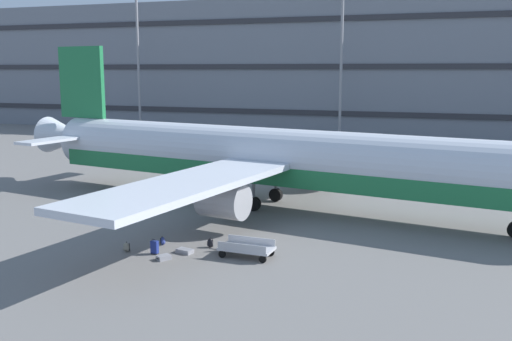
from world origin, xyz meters
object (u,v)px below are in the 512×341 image
at_px(suitcase_black, 185,251).
at_px(airliner, 279,159).
at_px(suitcase_silver, 164,257).
at_px(backpack_upright, 210,243).
at_px(baggage_cart, 246,248).
at_px(suitcase_red, 155,247).
at_px(backpack_orange, 163,241).
at_px(backpack_large, 126,247).

bearing_deg(suitcase_black, airliner, 81.23).
distance_m(suitcase_silver, backpack_upright, 2.80).
relative_size(suitcase_black, baggage_cart, 0.27).
xyz_separation_m(suitcase_red, backpack_orange, (-0.32, 1.45, -0.16)).
xyz_separation_m(airliner, backpack_large, (-4.48, -11.40, -2.98)).
bearing_deg(suitcase_red, baggage_cart, 13.71).
xyz_separation_m(suitcase_black, backpack_orange, (-1.65, 0.82, 0.10)).
relative_size(backpack_orange, baggage_cart, 0.14).
distance_m(airliner, backpack_large, 12.61).
relative_size(suitcase_red, backpack_large, 1.50).
height_order(backpack_upright, baggage_cart, baggage_cart).
height_order(airliner, backpack_large, airliner).
relative_size(backpack_large, backpack_upright, 1.01).
bearing_deg(backpack_upright, baggage_cart, -19.02).
distance_m(backpack_large, baggage_cart, 6.05).
bearing_deg(backpack_large, suitcase_red, 5.12).
bearing_deg(suitcase_black, suitcase_red, -154.58).
xyz_separation_m(suitcase_red, backpack_large, (-1.52, -0.14, -0.14)).
relative_size(airliner, backpack_orange, 88.28).
distance_m(suitcase_red, suitcase_black, 1.49).
height_order(airliner, suitcase_red, airliner).
bearing_deg(backpack_upright, airliner, 85.02).
relative_size(suitcase_silver, backpack_orange, 1.60).
relative_size(airliner, baggage_cart, 12.68).
relative_size(suitcase_red, backpack_orange, 1.62).
xyz_separation_m(suitcase_black, backpack_upright, (0.82, 1.22, 0.12)).
height_order(airliner, baggage_cart, airliner).
distance_m(backpack_orange, baggage_cart, 4.74).
height_order(backpack_orange, baggage_cart, baggage_cart).
relative_size(backpack_orange, backpack_upright, 0.94).
height_order(suitcase_red, backpack_large, suitcase_red).
xyz_separation_m(airliner, baggage_cart, (1.44, -10.19, -2.78)).
bearing_deg(suitcase_silver, suitcase_red, 142.99).
distance_m(suitcase_silver, suitcase_red, 1.05).
bearing_deg(baggage_cart, suitcase_red, -166.29).
relative_size(airliner, suitcase_silver, 55.32).
bearing_deg(baggage_cart, backpack_orange, 175.43).
bearing_deg(suitcase_red, suitcase_silver, -37.01).
relative_size(suitcase_silver, backpack_upright, 1.50).
bearing_deg(airliner, suitcase_black, -98.77).
bearing_deg(backpack_large, baggage_cart, 11.54).
relative_size(backpack_upright, baggage_cart, 0.15).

